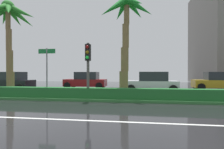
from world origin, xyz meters
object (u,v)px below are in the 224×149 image
object	(u,v)px
traffic_signal_median_right	(88,60)
street_name_sign	(47,66)
car_in_traffic_third	(152,82)
car_in_traffic_second	(86,81)
palm_tree_mid_left	(8,20)
car_in_traffic_fourth	(218,81)
palm_tree_centre_left	(126,18)
car_in_traffic_leading	(10,81)

from	to	relation	value
traffic_signal_median_right	street_name_sign	bearing A→B (deg)	174.53
car_in_traffic_third	street_name_sign	bearing A→B (deg)	38.75
street_name_sign	car_in_traffic_second	world-z (taller)	street_name_sign
car_in_traffic_second	palm_tree_mid_left	bearing A→B (deg)	57.94
palm_tree_mid_left	car_in_traffic_fourth	distance (m)	18.66
car_in_traffic_second	car_in_traffic_third	bearing A→B (deg)	156.44
palm_tree_mid_left	car_in_traffic_third	xyz separation A→B (m)	(10.63, 3.57, -4.72)
palm_tree_centre_left	car_in_traffic_second	xyz separation A→B (m)	(-4.70, 6.27, -4.53)
palm_tree_centre_left	traffic_signal_median_right	size ratio (longest dim) A/B	2.15
car_in_traffic_third	palm_tree_centre_left	bearing A→B (deg)	60.86
street_name_sign	car_in_traffic_leading	bearing A→B (deg)	140.94
traffic_signal_median_right	street_name_sign	size ratio (longest dim) A/B	1.07
street_name_sign	car_in_traffic_fourth	size ratio (longest dim) A/B	0.70
palm_tree_centre_left	car_in_traffic_second	bearing A→B (deg)	126.86
palm_tree_mid_left	traffic_signal_median_right	world-z (taller)	palm_tree_mid_left
street_name_sign	traffic_signal_median_right	bearing A→B (deg)	-5.47
car_in_traffic_second	street_name_sign	bearing A→B (deg)	89.61
palm_tree_mid_left	car_in_traffic_second	bearing A→B (deg)	57.94
street_name_sign	car_in_traffic_second	xyz separation A→B (m)	(0.06, 8.21, -1.25)
palm_tree_mid_left	street_name_sign	world-z (taller)	palm_tree_mid_left
palm_tree_centre_left	car_in_traffic_fourth	xyz separation A→B (m)	(8.13, 6.27, -4.53)
car_in_traffic_leading	palm_tree_centre_left	bearing A→B (deg)	163.79
palm_tree_mid_left	palm_tree_centre_left	world-z (taller)	palm_tree_centre_left
traffic_signal_median_right	car_in_traffic_fourth	size ratio (longest dim) A/B	0.75
traffic_signal_median_right	car_in_traffic_third	xyz separation A→B (m)	(3.96, 5.59, -1.54)
street_name_sign	palm_tree_mid_left	bearing A→B (deg)	156.10
palm_tree_centre_left	palm_tree_mid_left	bearing A→B (deg)	-178.84
car_in_traffic_second	car_in_traffic_fourth	bearing A→B (deg)	-179.99
palm_tree_centre_left	traffic_signal_median_right	xyz separation A→B (m)	(-2.06, -2.20, -2.99)
car_in_traffic_second	traffic_signal_median_right	bearing A→B (deg)	107.29
traffic_signal_median_right	car_in_traffic_fourth	bearing A→B (deg)	39.73
traffic_signal_median_right	car_in_traffic_leading	size ratio (longest dim) A/B	0.75
car_in_traffic_fourth	car_in_traffic_leading	bearing A→B (deg)	8.95
car_in_traffic_leading	car_in_traffic_fourth	bearing A→B (deg)	-171.05
palm_tree_centre_left	traffic_signal_median_right	world-z (taller)	palm_tree_centre_left
palm_tree_centre_left	car_in_traffic_fourth	size ratio (longest dim) A/B	1.61
palm_tree_centre_left	car_in_traffic_second	world-z (taller)	palm_tree_centre_left
palm_tree_centre_left	traffic_signal_median_right	distance (m)	4.25
palm_tree_mid_left	car_in_traffic_second	size ratio (longest dim) A/B	1.59
street_name_sign	car_in_traffic_second	bearing A→B (deg)	89.61
traffic_signal_median_right	car_in_traffic_second	distance (m)	9.00
palm_tree_centre_left	street_name_sign	size ratio (longest dim) A/B	2.31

